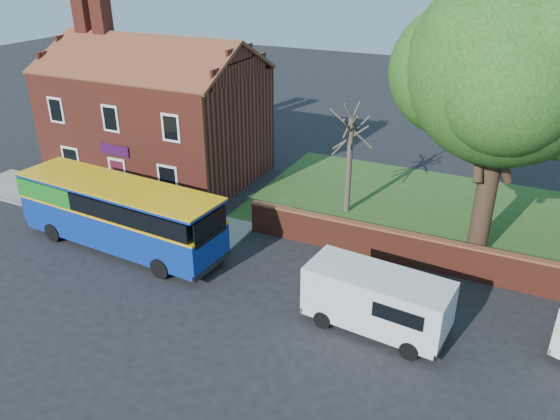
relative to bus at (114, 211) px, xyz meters
The scene contains 10 objects.
ground 4.60m from the bus, 41.56° to the right, with size 120.00×120.00×0.00m, color black.
pavement 5.16m from the bus, 142.47° to the left, with size 18.00×3.50×0.12m, color gray.
kerb 4.40m from the bus, 162.62° to the left, with size 18.00×0.15×0.14m, color slate.
grass_strip 19.19m from the bus, 32.28° to the left, with size 26.00×12.00×0.04m, color #426B28.
shop_building 9.65m from the bus, 113.97° to the left, with size 12.30×8.13×10.50m.
boundary_wall 16.72m from the bus, 14.59° to the left, with size 22.00×0.38×1.60m.
bus is the anchor object (origin of this frame).
van_near 13.10m from the bus, ahead, with size 5.48×2.64×2.33m.
large_tree 18.52m from the bus, 24.23° to the left, with size 10.45×8.27×12.75m.
bare_tree 12.10m from the bus, 43.68° to the left, with size 2.15×2.56×5.73m.
Camera 1 is at (13.87, -14.70, 12.95)m, focal length 35.00 mm.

